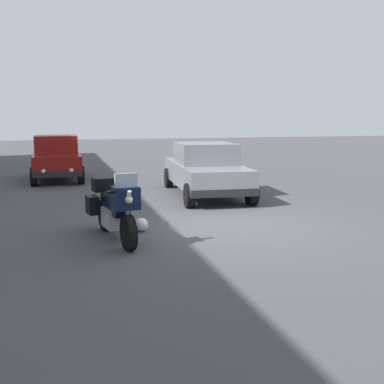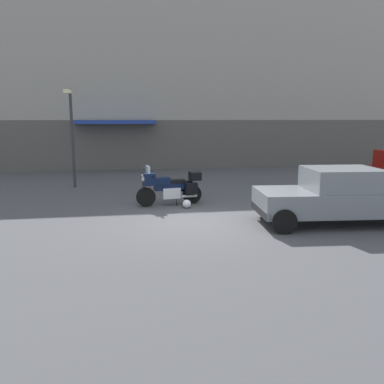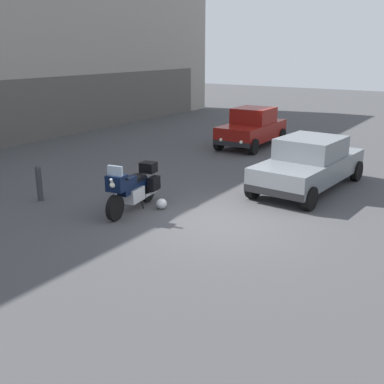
% 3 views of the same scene
% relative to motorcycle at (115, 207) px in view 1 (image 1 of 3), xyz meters
% --- Properties ---
extents(ground_plane, '(80.00, 80.00, 0.00)m').
position_rel_motorcycle_xyz_m(ground_plane, '(0.46, -2.41, -0.62)').
color(ground_plane, '#424244').
extents(motorcycle, '(2.25, 0.92, 1.36)m').
position_rel_motorcycle_xyz_m(motorcycle, '(0.00, 0.00, 0.00)').
color(motorcycle, black).
rests_on(motorcycle, ground).
extents(helmet, '(0.28, 0.28, 0.28)m').
position_rel_motorcycle_xyz_m(helmet, '(0.47, -0.58, -0.48)').
color(helmet, silver).
rests_on(helmet, ground).
extents(car_hatchback_near, '(3.89, 1.81, 1.64)m').
position_rel_motorcycle_xyz_m(car_hatchback_near, '(9.26, 1.07, 0.19)').
color(car_hatchback_near, maroon).
rests_on(car_hatchback_near, ground).
extents(car_sedan_far, '(4.67, 2.23, 1.56)m').
position_rel_motorcycle_xyz_m(car_sedan_far, '(4.35, -3.19, 0.16)').
color(car_sedan_far, slate).
rests_on(car_sedan_far, ground).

